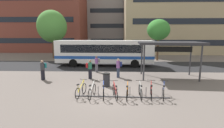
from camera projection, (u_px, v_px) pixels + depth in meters
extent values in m
plane|color=#6B605B|center=(108.00, 94.00, 11.33)|extent=(200.00, 200.00, 0.00)
cube|color=#232326|center=(113.00, 66.00, 21.75)|extent=(80.00, 7.20, 0.01)
cube|color=white|center=(105.00, 51.00, 21.47)|extent=(12.05, 2.81, 2.70)
cube|color=#1947A3|center=(105.00, 56.00, 21.59)|extent=(12.07, 2.83, 0.36)
cube|color=black|center=(149.00, 42.00, 20.99)|extent=(1.05, 2.32, 0.40)
cube|color=black|center=(153.00, 49.00, 21.10)|extent=(0.13, 2.19, 1.40)
cube|color=black|center=(103.00, 47.00, 22.65)|extent=(9.84, 0.27, 0.97)
cube|color=black|center=(101.00, 49.00, 20.20)|extent=(9.84, 0.27, 0.97)
cylinder|color=black|center=(133.00, 61.00, 22.64)|extent=(1.01, 0.32, 1.00)
cylinder|color=black|center=(135.00, 64.00, 20.36)|extent=(1.01, 0.32, 1.00)
cylinder|color=black|center=(78.00, 60.00, 23.04)|extent=(1.01, 0.32, 1.00)
cylinder|color=black|center=(73.00, 63.00, 20.77)|extent=(1.01, 0.32, 1.00)
cube|color=#47474C|center=(122.00, 97.00, 10.78)|extent=(6.00, 0.25, 0.06)
cylinder|color=#47474C|center=(83.00, 91.00, 10.87)|extent=(0.04, 0.04, 0.70)
cylinder|color=#47474C|center=(98.00, 92.00, 10.81)|extent=(0.04, 0.04, 0.70)
cylinder|color=#47474C|center=(114.00, 92.00, 10.75)|extent=(0.04, 0.04, 0.70)
cylinder|color=#47474C|center=(130.00, 92.00, 10.69)|extent=(0.04, 0.04, 0.70)
cylinder|color=#47474C|center=(146.00, 92.00, 10.63)|extent=(0.04, 0.04, 0.70)
cylinder|color=#47474C|center=(162.00, 93.00, 10.57)|extent=(0.04, 0.04, 0.70)
torus|color=black|center=(84.00, 88.00, 11.44)|extent=(0.19, 0.70, 0.70)
torus|color=black|center=(78.00, 93.00, 10.46)|extent=(0.19, 0.70, 0.70)
cube|color=yellow|center=(81.00, 86.00, 10.92)|extent=(0.22, 0.91, 0.58)
cylinder|color=yellow|center=(78.00, 89.00, 10.51)|extent=(0.04, 0.04, 0.55)
cube|color=black|center=(78.00, 85.00, 10.47)|extent=(0.14, 0.24, 0.05)
cylinder|color=yellow|center=(84.00, 84.00, 11.37)|extent=(0.04, 0.04, 0.65)
cylinder|color=black|center=(84.00, 79.00, 11.31)|extent=(0.51, 0.14, 0.03)
torus|color=black|center=(94.00, 89.00, 11.27)|extent=(0.14, 0.70, 0.70)
torus|color=black|center=(90.00, 94.00, 10.28)|extent=(0.14, 0.70, 0.70)
cube|color=silver|center=(92.00, 87.00, 10.74)|extent=(0.15, 0.92, 0.58)
cylinder|color=silver|center=(90.00, 90.00, 10.33)|extent=(0.03, 0.03, 0.55)
cube|color=black|center=(90.00, 86.00, 10.29)|extent=(0.13, 0.23, 0.05)
cylinder|color=silver|center=(94.00, 85.00, 11.20)|extent=(0.04, 0.04, 0.65)
cylinder|color=black|center=(94.00, 80.00, 11.14)|extent=(0.52, 0.10, 0.03)
torus|color=black|center=(104.00, 89.00, 11.22)|extent=(0.09, 0.71, 0.70)
torus|color=black|center=(103.00, 95.00, 10.22)|extent=(0.09, 0.71, 0.70)
cube|color=#1E3DB2|center=(103.00, 87.00, 10.69)|extent=(0.09, 0.92, 0.58)
cylinder|color=#1E3DB2|center=(103.00, 90.00, 10.27)|extent=(0.03, 0.03, 0.55)
cube|color=black|center=(103.00, 86.00, 10.23)|extent=(0.11, 0.23, 0.05)
cylinder|color=#1E3DB2|center=(104.00, 85.00, 11.15)|extent=(0.03, 0.03, 0.65)
cylinder|color=black|center=(104.00, 80.00, 11.10)|extent=(0.52, 0.06, 0.03)
torus|color=black|center=(114.00, 90.00, 11.13)|extent=(0.17, 0.70, 0.70)
torus|color=black|center=(116.00, 95.00, 10.13)|extent=(0.17, 0.70, 0.70)
cube|color=red|center=(115.00, 88.00, 10.60)|extent=(0.20, 0.91, 0.58)
cylinder|color=red|center=(116.00, 90.00, 10.19)|extent=(0.04, 0.04, 0.55)
cube|color=black|center=(116.00, 86.00, 10.14)|extent=(0.14, 0.23, 0.05)
cylinder|color=red|center=(114.00, 85.00, 11.06)|extent=(0.04, 0.04, 0.65)
cylinder|color=black|center=(114.00, 81.00, 11.00)|extent=(0.52, 0.12, 0.03)
torus|color=black|center=(128.00, 90.00, 11.10)|extent=(0.11, 0.70, 0.70)
torus|color=black|center=(127.00, 95.00, 10.10)|extent=(0.11, 0.70, 0.70)
cube|color=orange|center=(127.00, 88.00, 10.57)|extent=(0.12, 0.92, 0.58)
cylinder|color=orange|center=(127.00, 91.00, 10.15)|extent=(0.03, 0.03, 0.55)
cube|color=black|center=(127.00, 86.00, 10.11)|extent=(0.12, 0.23, 0.05)
cylinder|color=orange|center=(128.00, 85.00, 11.02)|extent=(0.04, 0.04, 0.65)
cylinder|color=black|center=(128.00, 81.00, 10.97)|extent=(0.52, 0.08, 0.03)
torus|color=black|center=(139.00, 90.00, 11.19)|extent=(0.06, 0.70, 0.70)
torus|color=black|center=(141.00, 95.00, 10.19)|extent=(0.06, 0.70, 0.70)
cube|color=silver|center=(140.00, 87.00, 10.66)|extent=(0.05, 0.92, 0.58)
cylinder|color=silver|center=(141.00, 90.00, 10.24)|extent=(0.03, 0.03, 0.55)
cube|color=black|center=(141.00, 86.00, 10.20)|extent=(0.10, 0.22, 0.05)
cylinder|color=silver|center=(140.00, 85.00, 11.12)|extent=(0.03, 0.03, 0.65)
cylinder|color=black|center=(140.00, 80.00, 11.07)|extent=(0.52, 0.04, 0.03)
torus|color=black|center=(151.00, 89.00, 11.22)|extent=(0.16, 0.70, 0.70)
torus|color=black|center=(151.00, 95.00, 10.23)|extent=(0.16, 0.70, 0.70)
cube|color=red|center=(151.00, 87.00, 10.69)|extent=(0.18, 0.91, 0.58)
cylinder|color=red|center=(151.00, 90.00, 10.28)|extent=(0.03, 0.03, 0.55)
cube|color=black|center=(152.00, 86.00, 10.24)|extent=(0.13, 0.23, 0.05)
cylinder|color=red|center=(151.00, 85.00, 11.15)|extent=(0.04, 0.04, 0.65)
cylinder|color=black|center=(151.00, 80.00, 11.09)|extent=(0.52, 0.11, 0.03)
torus|color=black|center=(164.00, 90.00, 11.11)|extent=(0.23, 0.69, 0.70)
torus|color=black|center=(164.00, 95.00, 10.15)|extent=(0.23, 0.69, 0.70)
cube|color=#1E3DB2|center=(164.00, 87.00, 10.60)|extent=(0.27, 0.90, 0.58)
cylinder|color=#1E3DB2|center=(164.00, 90.00, 10.20)|extent=(0.04, 0.04, 0.55)
cube|color=black|center=(164.00, 86.00, 10.16)|extent=(0.15, 0.24, 0.05)
cylinder|color=#1E3DB2|center=(164.00, 85.00, 11.04)|extent=(0.04, 0.04, 0.65)
cylinder|color=black|center=(164.00, 81.00, 10.99)|extent=(0.51, 0.16, 0.03)
cylinder|color=#38383D|center=(144.00, 63.00, 14.57)|extent=(0.15, 0.15, 3.07)
cylinder|color=#38383D|center=(201.00, 64.00, 14.14)|extent=(0.15, 0.15, 3.07)
cylinder|color=#38383D|center=(142.00, 59.00, 16.97)|extent=(0.15, 0.15, 3.07)
cylinder|color=#38383D|center=(190.00, 59.00, 16.54)|extent=(0.15, 0.15, 3.07)
cube|color=#28282D|center=(170.00, 43.00, 15.28)|extent=(5.65, 3.56, 0.20)
cube|color=black|center=(173.00, 49.00, 14.01)|extent=(2.99, 0.26, 0.44)
cube|color=#565660|center=(97.00, 68.00, 17.98)|extent=(0.30, 0.26, 0.91)
cylinder|color=#7F4C93|center=(97.00, 61.00, 17.86)|extent=(0.41, 0.41, 0.59)
sphere|color=brown|center=(96.00, 57.00, 17.79)|extent=(0.22, 0.22, 0.22)
cube|color=slate|center=(99.00, 61.00, 17.91)|extent=(0.24, 0.31, 0.40)
cube|color=black|center=(90.00, 74.00, 15.27)|extent=(0.29, 0.24, 0.90)
cylinder|color=#23664C|center=(90.00, 66.00, 15.14)|extent=(0.40, 0.40, 0.58)
sphere|color=#936B4C|center=(90.00, 61.00, 15.08)|extent=(0.22, 0.22, 0.22)
cube|color=#B21E23|center=(87.00, 65.00, 15.19)|extent=(0.23, 0.31, 0.40)
cube|color=#2D3851|center=(118.00, 73.00, 15.71)|extent=(0.26, 0.20, 0.90)
cylinder|color=#7F4C93|center=(118.00, 64.00, 15.58)|extent=(0.34, 0.34, 0.65)
sphere|color=tan|center=(118.00, 60.00, 15.51)|extent=(0.22, 0.22, 0.22)
cube|color=navy|center=(121.00, 64.00, 15.57)|extent=(0.18, 0.28, 0.40)
cube|color=black|center=(43.00, 75.00, 14.86)|extent=(0.30, 0.32, 0.89)
cylinder|color=#333338|center=(42.00, 66.00, 14.73)|extent=(0.46, 0.46, 0.64)
sphere|color=tan|center=(42.00, 61.00, 14.66)|extent=(0.22, 0.22, 0.22)
cube|color=#197075|center=(45.00, 65.00, 14.95)|extent=(0.33, 0.29, 0.40)
cylinder|color=#232328|center=(106.00, 80.00, 13.01)|extent=(0.52, 0.52, 0.95)
cylinder|color=black|center=(106.00, 74.00, 12.93)|extent=(0.55, 0.55, 0.08)
cylinder|color=brown|center=(158.00, 50.00, 26.04)|extent=(0.32, 0.32, 3.32)
ellipsoid|color=#388433|center=(159.00, 30.00, 25.53)|extent=(3.39, 3.39, 3.10)
cylinder|color=brown|center=(53.00, 49.00, 28.64)|extent=(0.32, 0.32, 3.05)
ellipsoid|color=#4C8E3D|center=(52.00, 26.00, 28.01)|extent=(4.78, 4.78, 5.22)
cube|color=brown|center=(44.00, 15.00, 42.34)|extent=(20.59, 13.69, 17.65)
cube|color=black|center=(32.00, 41.00, 36.62)|extent=(18.12, 0.06, 1.10)
cube|color=black|center=(31.00, 20.00, 35.87)|extent=(18.12, 0.06, 1.10)
cube|color=tan|center=(174.00, 7.00, 37.28)|extent=(21.70, 12.33, 19.95)
cube|color=black|center=(183.00, 43.00, 32.47)|extent=(19.10, 0.06, 1.10)
cube|color=black|center=(184.00, 21.00, 31.79)|extent=(19.10, 0.06, 1.10)
cube|color=gray|center=(115.00, 21.00, 50.31)|extent=(14.69, 11.80, 15.52)
cube|color=black|center=(115.00, 41.00, 45.39)|extent=(12.93, 0.06, 1.10)
cube|color=black|center=(115.00, 26.00, 44.73)|extent=(12.93, 0.06, 1.10)
cube|color=black|center=(115.00, 10.00, 44.08)|extent=(12.93, 0.06, 1.10)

